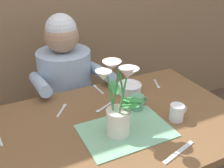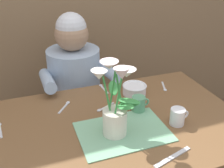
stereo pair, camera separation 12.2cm
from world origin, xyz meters
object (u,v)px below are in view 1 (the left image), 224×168
object	(u,v)px
flower_vase	(119,104)
dinner_knife	(179,152)
ceramic_bowl	(130,88)
seated_person	(67,99)
coffee_cup	(177,112)
tea_cup	(137,102)

from	to	relation	value
flower_vase	dinner_knife	bearing A→B (deg)	-53.33
ceramic_bowl	seated_person	bearing A→B (deg)	123.32
seated_person	coffee_cup	xyz separation A→B (m)	(0.33, -0.72, 0.22)
ceramic_bowl	coffee_cup	size ratio (longest dim) A/B	1.46
ceramic_bowl	tea_cup	xyz separation A→B (m)	(-0.05, -0.17, 0.01)
flower_vase	ceramic_bowl	distance (m)	0.40
flower_vase	ceramic_bowl	xyz separation A→B (m)	(0.23, 0.31, -0.12)
seated_person	tea_cup	bearing A→B (deg)	-68.78
flower_vase	dinner_knife	xyz separation A→B (m)	(0.16, -0.22, -0.15)
seated_person	flower_vase	size ratio (longest dim) A/B	3.30
dinner_knife	coffee_cup	bearing A→B (deg)	38.25
seated_person	dinner_knife	bearing A→B (deg)	-77.17
flower_vase	seated_person	bearing A→B (deg)	92.20
ceramic_bowl	dinner_knife	bearing A→B (deg)	-97.46
flower_vase	tea_cup	bearing A→B (deg)	37.69
ceramic_bowl	flower_vase	bearing A→B (deg)	-126.85
seated_person	flower_vase	distance (m)	0.77
ceramic_bowl	coffee_cup	distance (m)	0.34
seated_person	coffee_cup	world-z (taller)	seated_person
seated_person	coffee_cup	bearing A→B (deg)	-64.51
seated_person	tea_cup	size ratio (longest dim) A/B	12.20
coffee_cup	seated_person	bearing A→B (deg)	114.29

